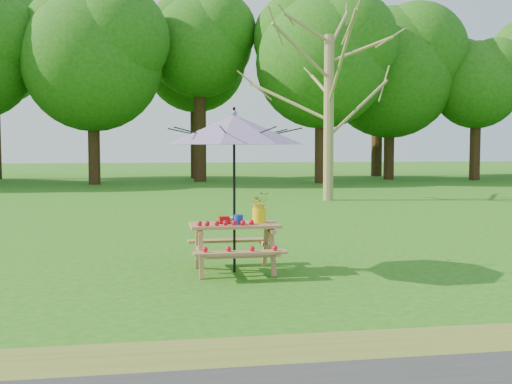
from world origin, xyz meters
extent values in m
plane|color=#216613|center=(0.00, 0.00, 0.00)|extent=(120.00, 120.00, 0.00)
cube|color=olive|center=(0.00, -2.80, 0.00)|extent=(120.00, 1.20, 0.01)
cylinder|color=olive|center=(3.05, 11.93, 2.61)|extent=(0.38, 0.38, 5.23)
cube|color=#A76C4B|center=(-1.52, 0.78, 0.65)|extent=(1.20, 0.62, 0.04)
cube|color=#A76C4B|center=(-1.52, 0.23, 0.36)|extent=(1.20, 0.22, 0.04)
cube|color=#A76C4B|center=(-1.52, 1.33, 0.36)|extent=(1.20, 0.22, 0.04)
cylinder|color=black|center=(-1.52, 0.78, 1.12)|extent=(0.04, 0.04, 2.25)
cone|color=#2189BD|center=(-1.52, 0.78, 1.95)|extent=(2.37, 2.37, 0.40)
sphere|color=#2189BD|center=(-1.52, 0.78, 2.17)|extent=(0.08, 0.08, 0.08)
cube|color=#AE0D0E|center=(-1.66, 0.80, 0.72)|extent=(0.14, 0.12, 0.10)
cylinder|color=#1433A5|center=(-1.48, 0.70, 0.74)|extent=(0.13, 0.13, 0.13)
cube|color=white|center=(-1.55, 0.94, 0.71)|extent=(0.13, 0.13, 0.07)
cylinder|color=yellow|center=(-1.16, 0.88, 0.77)|extent=(0.19, 0.19, 0.19)
imported|color=gold|center=(-1.16, 0.88, 0.95)|extent=(0.29, 0.27, 0.29)
camera|label=1|loc=(-2.71, -7.83, 1.72)|focal=45.00mm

